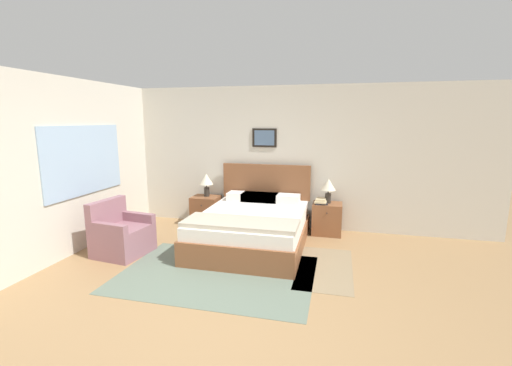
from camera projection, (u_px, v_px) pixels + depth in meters
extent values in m
plane|color=#99754C|center=(217.00, 317.00, 3.51)|extent=(16.00, 16.00, 0.00)
cube|color=beige|center=(275.00, 158.00, 6.34)|extent=(7.75, 0.06, 2.60)
cube|color=black|center=(264.00, 138.00, 6.28)|extent=(0.45, 0.02, 0.34)
cube|color=slate|center=(264.00, 138.00, 6.27)|extent=(0.37, 0.00, 0.27)
cube|color=beige|center=(89.00, 164.00, 5.42)|extent=(0.06, 5.58, 2.60)
cube|color=#9EBCDB|center=(85.00, 160.00, 5.27)|extent=(0.02, 1.65, 1.06)
cube|color=slate|center=(217.00, 274.00, 4.48)|extent=(2.50, 1.72, 0.01)
cube|color=#897556|center=(325.00, 268.00, 4.66)|extent=(0.73, 1.45, 0.01)
cube|color=brown|center=(252.00, 237.00, 5.48)|extent=(1.64, 2.13, 0.28)
cube|color=brown|center=(233.00, 250.00, 4.46)|extent=(1.64, 0.06, 0.08)
cube|color=white|center=(252.00, 221.00, 5.43)|extent=(1.57, 2.05, 0.26)
cube|color=brown|center=(266.00, 182.00, 6.34)|extent=(1.64, 0.06, 0.64)
cube|color=#B2A893|center=(240.00, 223.00, 4.77)|extent=(1.61, 0.60, 0.06)
cube|color=white|center=(242.00, 196.00, 6.26)|extent=(0.52, 0.32, 0.14)
cube|color=white|center=(285.00, 199.00, 6.07)|extent=(0.52, 0.32, 0.14)
cube|color=slate|center=(263.00, 197.00, 6.17)|extent=(0.52, 0.32, 0.14)
cube|color=slate|center=(257.00, 197.00, 6.19)|extent=(0.52, 0.32, 0.14)
cube|color=#8E606B|center=(123.00, 240.00, 5.13)|extent=(0.76, 0.79, 0.42)
cube|color=#8E606B|center=(107.00, 212.00, 5.15)|extent=(0.21, 0.72, 0.39)
cube|color=#8E606B|center=(136.00, 217.00, 5.36)|extent=(0.68, 0.18, 0.14)
cube|color=#8E606B|center=(106.00, 228.00, 4.80)|extent=(0.68, 0.18, 0.14)
cube|color=brown|center=(206.00, 211.00, 6.55)|extent=(0.51, 0.41, 0.56)
sphere|color=#332D28|center=(201.00, 205.00, 6.31)|extent=(0.02, 0.02, 0.02)
cube|color=brown|center=(327.00, 219.00, 6.02)|extent=(0.51, 0.41, 0.56)
sphere|color=#332D28|center=(327.00, 213.00, 5.78)|extent=(0.02, 0.02, 0.02)
cylinder|color=#2D2823|center=(207.00, 192.00, 6.51)|extent=(0.10, 0.10, 0.17)
cylinder|color=#2D2823|center=(207.00, 186.00, 6.49)|extent=(0.02, 0.02, 0.06)
cone|color=beige|center=(206.00, 179.00, 6.46)|extent=(0.25, 0.25, 0.20)
cylinder|color=#2D2823|center=(328.00, 198.00, 5.98)|extent=(0.10, 0.10, 0.17)
cylinder|color=#2D2823|center=(328.00, 192.00, 5.96)|extent=(0.02, 0.02, 0.06)
cone|color=beige|center=(328.00, 184.00, 5.94)|extent=(0.25, 0.25, 0.20)
cube|color=#232328|center=(321.00, 203.00, 5.96)|extent=(0.25, 0.29, 0.03)
cube|color=beige|center=(321.00, 201.00, 5.95)|extent=(0.22, 0.29, 0.03)
cube|color=beige|center=(321.00, 199.00, 5.95)|extent=(0.18, 0.21, 0.04)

